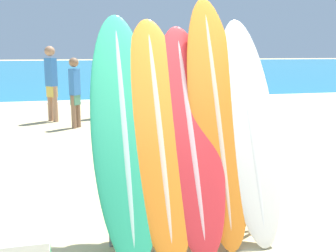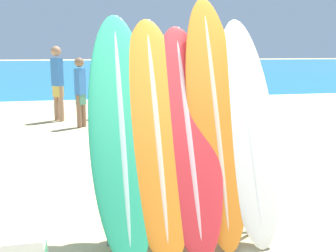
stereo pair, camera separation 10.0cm
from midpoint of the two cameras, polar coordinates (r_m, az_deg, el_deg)
ocean_water at (r=42.89m, az=-11.62°, el=8.38°), size 120.00×60.00×0.01m
surfboard_rack at (r=3.56m, az=3.65°, el=-9.09°), size 1.46×0.04×0.87m
surfboard_slot_0 at (r=3.35m, az=-5.86°, el=-0.70°), size 0.56×1.10×2.02m
surfboard_slot_1 at (r=3.39m, az=-0.79°, el=-0.78°), size 0.57×1.09×1.99m
surfboard_slot_2 at (r=3.45m, az=3.75°, el=-1.17°), size 0.57×1.06×1.93m
surfboard_slot_3 at (r=3.55m, az=7.72°, el=1.22°), size 0.51×0.96×2.19m
surfboard_slot_4 at (r=3.64m, az=12.32°, el=-0.25°), size 0.52×0.89×1.99m
person_near_water at (r=10.15m, az=-7.74°, el=6.80°), size 0.30×0.24×1.80m
person_mid_beach at (r=9.83m, az=-15.46°, el=6.38°), size 0.30×0.31×1.80m
person_far_left at (r=8.87m, az=-12.28°, el=5.17°), size 0.25×0.26×1.54m
person_far_right at (r=6.07m, az=11.24°, el=3.26°), size 0.22×0.28×1.65m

